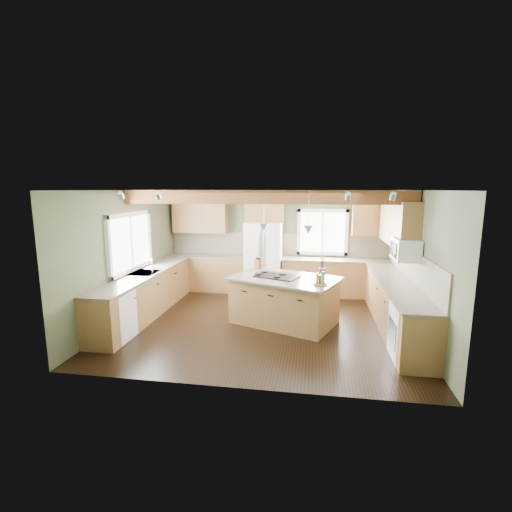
# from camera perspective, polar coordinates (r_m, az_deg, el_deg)

# --- Properties ---
(floor) EXTENTS (5.60, 5.60, 0.00)m
(floor) POSITION_cam_1_polar(r_m,az_deg,el_deg) (7.50, 1.18, -10.18)
(floor) COLOR black
(floor) RESTS_ON ground
(ceiling) EXTENTS (5.60, 5.60, 0.00)m
(ceiling) POSITION_cam_1_polar(r_m,az_deg,el_deg) (7.03, 1.26, 10.10)
(ceiling) COLOR silver
(ceiling) RESTS_ON wall_back
(wall_back) EXTENTS (5.60, 0.00, 5.60)m
(wall_back) POSITION_cam_1_polar(r_m,az_deg,el_deg) (9.60, 3.25, 2.35)
(wall_back) COLOR #464B35
(wall_back) RESTS_ON ground
(wall_left) EXTENTS (0.00, 5.00, 5.00)m
(wall_left) POSITION_cam_1_polar(r_m,az_deg,el_deg) (8.02, -19.02, 0.22)
(wall_left) COLOR #464B35
(wall_left) RESTS_ON ground
(wall_right) EXTENTS (0.00, 5.00, 5.00)m
(wall_right) POSITION_cam_1_polar(r_m,az_deg,el_deg) (7.32, 23.48, -0.98)
(wall_right) COLOR #464B35
(wall_right) RESTS_ON ground
(ceiling_beam) EXTENTS (5.55, 0.26, 0.26)m
(ceiling_beam) POSITION_cam_1_polar(r_m,az_deg,el_deg) (7.10, 1.34, 9.05)
(ceiling_beam) COLOR #572E18
(ceiling_beam) RESTS_ON ceiling
(soffit_trim) EXTENTS (5.55, 0.20, 0.10)m
(soffit_trim) POSITION_cam_1_polar(r_m,az_deg,el_deg) (9.41, 3.26, 9.77)
(soffit_trim) COLOR #572E18
(soffit_trim) RESTS_ON ceiling
(backsplash_back) EXTENTS (5.58, 0.03, 0.58)m
(backsplash_back) POSITION_cam_1_polar(r_m,az_deg,el_deg) (9.60, 3.24, 1.81)
(backsplash_back) COLOR brown
(backsplash_back) RESTS_ON wall_back
(backsplash_right) EXTENTS (0.03, 3.70, 0.58)m
(backsplash_right) POSITION_cam_1_polar(r_m,az_deg,el_deg) (7.38, 23.22, -1.59)
(backsplash_right) COLOR brown
(backsplash_right) RESTS_ON wall_right
(base_cab_back_left) EXTENTS (2.02, 0.60, 0.88)m
(base_cab_back_left) POSITION_cam_1_polar(r_m,az_deg,el_deg) (9.81, -7.45, -2.66)
(base_cab_back_left) COLOR brown
(base_cab_back_left) RESTS_ON floor
(counter_back_left) EXTENTS (2.06, 0.64, 0.04)m
(counter_back_left) POSITION_cam_1_polar(r_m,az_deg,el_deg) (9.72, -7.52, -0.01)
(counter_back_left) COLOR #4C4438
(counter_back_left) RESTS_ON base_cab_back_left
(base_cab_back_right) EXTENTS (2.62, 0.60, 0.88)m
(base_cab_back_right) POSITION_cam_1_polar(r_m,az_deg,el_deg) (9.43, 12.06, -3.32)
(base_cab_back_right) COLOR brown
(base_cab_back_right) RESTS_ON floor
(counter_back_right) EXTENTS (2.66, 0.64, 0.04)m
(counter_back_right) POSITION_cam_1_polar(r_m,az_deg,el_deg) (9.34, 12.17, -0.58)
(counter_back_right) COLOR #4C4438
(counter_back_right) RESTS_ON base_cab_back_right
(base_cab_left) EXTENTS (0.60, 3.70, 0.88)m
(base_cab_left) POSITION_cam_1_polar(r_m,az_deg,el_deg) (8.11, -16.62, -5.76)
(base_cab_left) COLOR brown
(base_cab_left) RESTS_ON floor
(counter_left) EXTENTS (0.64, 3.74, 0.04)m
(counter_left) POSITION_cam_1_polar(r_m,az_deg,el_deg) (8.00, -16.79, -2.59)
(counter_left) COLOR #4C4438
(counter_left) RESTS_ON base_cab_left
(base_cab_right) EXTENTS (0.60, 3.70, 0.88)m
(base_cab_right) POSITION_cam_1_polar(r_m,az_deg,el_deg) (7.51, 20.68, -7.30)
(base_cab_right) COLOR brown
(base_cab_right) RESTS_ON floor
(counter_right) EXTENTS (0.64, 3.74, 0.04)m
(counter_right) POSITION_cam_1_polar(r_m,az_deg,el_deg) (7.38, 20.91, -3.89)
(counter_right) COLOR #4C4438
(counter_right) RESTS_ON base_cab_right
(upper_cab_back_left) EXTENTS (1.40, 0.35, 0.90)m
(upper_cab_back_left) POSITION_cam_1_polar(r_m,az_deg,el_deg) (9.76, -8.59, 6.22)
(upper_cab_back_left) COLOR brown
(upper_cab_back_left) RESTS_ON wall_back
(upper_cab_over_fridge) EXTENTS (0.96, 0.35, 0.70)m
(upper_cab_over_fridge) POSITION_cam_1_polar(r_m,az_deg,el_deg) (9.38, 1.36, 7.40)
(upper_cab_over_fridge) COLOR brown
(upper_cab_over_fridge) RESTS_ON wall_back
(upper_cab_right) EXTENTS (0.35, 2.20, 0.90)m
(upper_cab_right) POSITION_cam_1_polar(r_m,az_deg,el_deg) (8.07, 21.04, 4.82)
(upper_cab_right) COLOR brown
(upper_cab_right) RESTS_ON wall_right
(upper_cab_back_corner) EXTENTS (0.90, 0.35, 0.90)m
(upper_cab_back_corner) POSITION_cam_1_polar(r_m,az_deg,el_deg) (9.41, 17.33, 5.72)
(upper_cab_back_corner) COLOR brown
(upper_cab_back_corner) RESTS_ON wall_back
(window_left) EXTENTS (0.04, 1.60, 1.05)m
(window_left) POSITION_cam_1_polar(r_m,az_deg,el_deg) (8.01, -18.83, 2.04)
(window_left) COLOR white
(window_left) RESTS_ON wall_left
(window_back) EXTENTS (1.10, 0.04, 1.00)m
(window_back) POSITION_cam_1_polar(r_m,az_deg,el_deg) (9.50, 10.18, 3.65)
(window_back) COLOR white
(window_back) RESTS_ON wall_back
(sink) EXTENTS (0.50, 0.65, 0.03)m
(sink) POSITION_cam_1_polar(r_m,az_deg,el_deg) (8.00, -16.79, -2.56)
(sink) COLOR #262628
(sink) RESTS_ON counter_left
(faucet) EXTENTS (0.02, 0.02, 0.28)m
(faucet) POSITION_cam_1_polar(r_m,az_deg,el_deg) (7.90, -15.67, -1.59)
(faucet) COLOR #B2B2B7
(faucet) RESTS_ON sink
(dishwasher) EXTENTS (0.60, 0.60, 0.84)m
(dishwasher) POSITION_cam_1_polar(r_m,az_deg,el_deg) (7.02, -21.14, -8.63)
(dishwasher) COLOR white
(dishwasher) RESTS_ON floor
(oven) EXTENTS (0.60, 0.72, 0.84)m
(oven) POSITION_cam_1_polar(r_m,az_deg,el_deg) (6.31, 22.95, -10.90)
(oven) COLOR white
(oven) RESTS_ON floor
(microwave) EXTENTS (0.40, 0.70, 0.38)m
(microwave) POSITION_cam_1_polar(r_m,az_deg,el_deg) (7.18, 22.02, 0.94)
(microwave) COLOR white
(microwave) RESTS_ON wall_right
(pendant_left) EXTENTS (0.18, 0.18, 0.16)m
(pendant_left) POSITION_cam_1_polar(r_m,az_deg,el_deg) (7.31, 1.20, 4.46)
(pendant_left) COLOR #B2B2B7
(pendant_left) RESTS_ON ceiling
(pendant_right) EXTENTS (0.18, 0.18, 0.16)m
(pendant_right) POSITION_cam_1_polar(r_m,az_deg,el_deg) (6.90, 8.05, 4.01)
(pendant_right) COLOR #B2B2B7
(pendant_right) RESTS_ON ceiling
(refrigerator) EXTENTS (0.90, 0.74, 1.80)m
(refrigerator) POSITION_cam_1_polar(r_m,az_deg,el_deg) (9.33, 1.15, -0.36)
(refrigerator) COLOR white
(refrigerator) RESTS_ON floor
(island) EXTENTS (2.18, 1.76, 0.88)m
(island) POSITION_cam_1_polar(r_m,az_deg,el_deg) (7.39, 4.37, -6.93)
(island) COLOR brown
(island) RESTS_ON floor
(island_top) EXTENTS (2.34, 1.93, 0.04)m
(island_top) POSITION_cam_1_polar(r_m,az_deg,el_deg) (7.26, 4.42, -3.46)
(island_top) COLOR #4C4438
(island_top) RESTS_ON island
(cooktop) EXTENTS (0.96, 0.81, 0.02)m
(cooktop) POSITION_cam_1_polar(r_m,az_deg,el_deg) (7.33, 3.32, -3.09)
(cooktop) COLOR black
(cooktop) RESTS_ON island_top
(knife_block) EXTENTS (0.15, 0.15, 0.20)m
(knife_block) POSITION_cam_1_polar(r_m,az_deg,el_deg) (7.99, 0.30, -1.27)
(knife_block) COLOR brown
(knife_block) RESTS_ON island_top
(utensil_crock) EXTENTS (0.17, 0.17, 0.18)m
(utensil_crock) POSITION_cam_1_polar(r_m,az_deg,el_deg) (7.37, 10.08, -2.53)
(utensil_crock) COLOR #3C3530
(utensil_crock) RESTS_ON island_top
(bottle_tray) EXTENTS (0.31, 0.31, 0.24)m
(bottle_tray) POSITION_cam_1_polar(r_m,az_deg,el_deg) (6.75, 9.85, -3.43)
(bottle_tray) COLOR brown
(bottle_tray) RESTS_ON island_top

